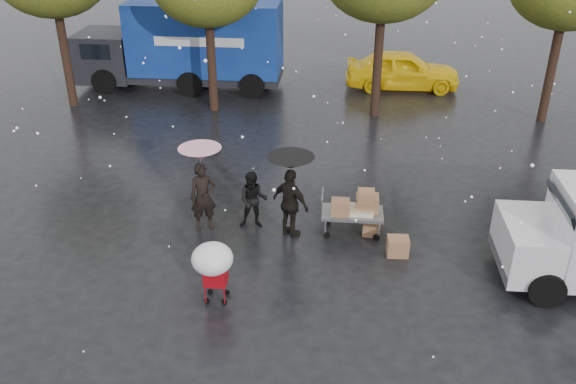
# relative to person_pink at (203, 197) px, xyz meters

# --- Properties ---
(ground) EXTENTS (90.00, 90.00, 0.00)m
(ground) POSITION_rel_person_pink_xyz_m (2.00, -1.50, -0.89)
(ground) COLOR black
(ground) RESTS_ON ground
(person_pink) EXTENTS (0.75, 0.62, 1.77)m
(person_pink) POSITION_rel_person_pink_xyz_m (0.00, 0.00, 0.00)
(person_pink) COLOR black
(person_pink) RESTS_ON ground
(person_middle) EXTENTS (0.77, 0.62, 1.51)m
(person_middle) POSITION_rel_person_pink_xyz_m (1.22, 0.18, -0.13)
(person_middle) COLOR black
(person_middle) RESTS_ON ground
(person_black) EXTENTS (1.11, 0.95, 1.79)m
(person_black) POSITION_rel_person_pink_xyz_m (2.18, -0.17, 0.01)
(person_black) COLOR black
(person_black) RESTS_ON ground
(umbrella_pink) EXTENTS (1.04, 1.04, 2.20)m
(umbrella_pink) POSITION_rel_person_pink_xyz_m (0.00, -0.00, 1.16)
(umbrella_pink) COLOR #4C4C4C
(umbrella_pink) RESTS_ON ground
(umbrella_black) EXTENTS (1.12, 1.12, 2.14)m
(umbrella_black) POSITION_rel_person_pink_xyz_m (2.18, -0.17, 1.10)
(umbrella_black) COLOR #4C4C4C
(umbrella_black) RESTS_ON ground
(vendor_cart) EXTENTS (1.52, 0.80, 1.27)m
(vendor_cart) POSITION_rel_person_pink_xyz_m (3.76, 0.11, -0.16)
(vendor_cart) COLOR slate
(vendor_cart) RESTS_ON ground
(shopping_cart) EXTENTS (0.84, 0.84, 1.46)m
(shopping_cart) POSITION_rel_person_pink_xyz_m (0.87, -3.00, 0.18)
(shopping_cart) COLOR #B60A14
(shopping_cart) RESTS_ON ground
(blue_truck) EXTENTS (8.30, 2.60, 3.50)m
(blue_truck) POSITION_rel_person_pink_xyz_m (-3.10, 11.15, 0.87)
(blue_truck) COLOR navy
(blue_truck) RESTS_ON ground
(box_ground_near) EXTENTS (0.51, 0.42, 0.45)m
(box_ground_near) POSITION_rel_person_pink_xyz_m (4.76, -0.78, -0.66)
(box_ground_near) COLOR brown
(box_ground_near) RESTS_ON ground
(box_ground_far) EXTENTS (0.45, 0.37, 0.32)m
(box_ground_far) POSITION_rel_person_pink_xyz_m (4.17, 0.04, -0.73)
(box_ground_far) COLOR brown
(box_ground_far) RESTS_ON ground
(yellow_taxi) EXTENTS (4.62, 1.90, 1.57)m
(yellow_taxi) POSITION_rel_person_pink_xyz_m (5.71, 11.75, -0.10)
(yellow_taxi) COLOR yellow
(yellow_taxi) RESTS_ON ground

